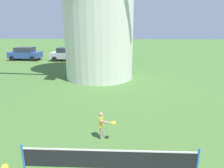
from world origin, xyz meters
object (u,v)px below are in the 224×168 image
at_px(tennis_net, 109,160).
at_px(parked_car_blue, 25,53).
at_px(stray_ball, 5,167).
at_px(parked_car_silver, 67,54).
at_px(player_far, 102,124).

bearing_deg(tennis_net, parked_car_blue, 119.70).
relative_size(stray_ball, parked_car_blue, 0.05).
height_order(tennis_net, parked_car_silver, parked_car_silver).
bearing_deg(stray_ball, parked_car_blue, 112.74).
bearing_deg(player_far, stray_ball, -144.73).
bearing_deg(parked_car_blue, player_far, -58.21).
height_order(player_far, stray_ball, player_far).
bearing_deg(parked_car_silver, stray_ball, -81.30).
xyz_separation_m(stray_ball, parked_car_silver, (-3.00, 19.61, 0.70)).
distance_m(parked_car_blue, parked_car_silver, 5.34).
relative_size(player_far, parked_car_silver, 0.27).
height_order(stray_ball, parked_car_silver, parked_car_silver).
bearing_deg(player_far, parked_car_blue, 121.79).
bearing_deg(tennis_net, parked_car_silver, 107.24).
bearing_deg(parked_car_silver, player_far, -71.88).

